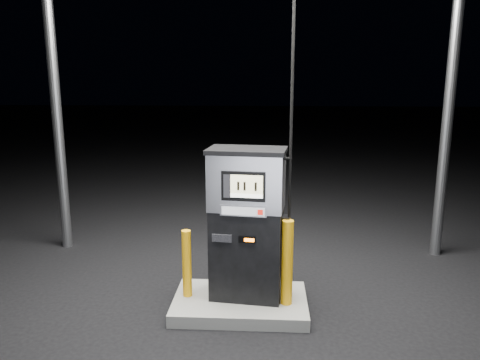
{
  "coord_description": "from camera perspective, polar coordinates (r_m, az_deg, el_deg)",
  "views": [
    {
      "loc": [
        0.3,
        -5.2,
        2.76
      ],
      "look_at": [
        -0.0,
        0.0,
        1.61
      ],
      "focal_mm": 35.0,
      "sensor_mm": 36.0,
      "label": 1
    }
  ],
  "objects": [
    {
      "name": "fuel_dispenser",
      "position": [
        5.53,
        0.87,
        -5.21
      ],
      "size": [
        1.03,
        0.64,
        3.76
      ],
      "rotation": [
        0.0,
        0.0,
        -0.12
      ],
      "color": "black",
      "rests_on": "pump_island"
    },
    {
      "name": "bollard_right",
      "position": [
        5.51,
        5.76,
        -10.0
      ],
      "size": [
        0.15,
        0.15,
        1.02
      ],
      "primitive_type": "cylinder",
      "rotation": [
        0.0,
        0.0,
        0.14
      ],
      "color": "#FFAE0E",
      "rests_on": "pump_island"
    },
    {
      "name": "ground",
      "position": [
        5.89,
        0.02,
        -15.46
      ],
      "size": [
        80.0,
        80.0,
        0.0
      ],
      "primitive_type": "plane",
      "color": "black",
      "rests_on": "ground"
    },
    {
      "name": "pump_island",
      "position": [
        5.86,
        0.02,
        -14.81
      ],
      "size": [
        1.6,
        1.0,
        0.15
      ],
      "primitive_type": "cube",
      "color": "gray",
      "rests_on": "ground"
    },
    {
      "name": "bollard_left",
      "position": [
        5.74,
        -6.5,
        -10.08
      ],
      "size": [
        0.13,
        0.13,
        0.83
      ],
      "primitive_type": "cylinder",
      "rotation": [
        0.0,
        0.0,
        0.16
      ],
      "color": "#FFAE0E",
      "rests_on": "pump_island"
    }
  ]
}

